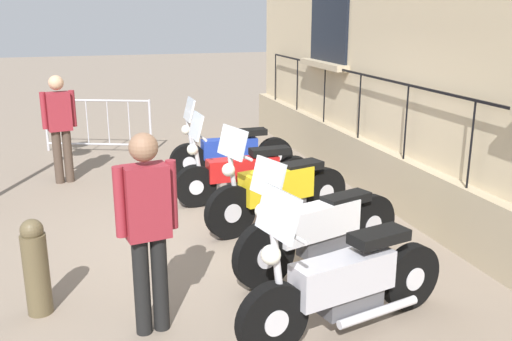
{
  "coord_description": "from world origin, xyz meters",
  "views": [
    {
      "loc": [
        1.75,
        6.49,
        2.73
      ],
      "look_at": [
        -0.2,
        0.0,
        0.8
      ],
      "focal_mm": 39.96,
      "sensor_mm": 36.0,
      "label": 1
    }
  ],
  "objects": [
    {
      "name": "motorcycle_red",
      "position": [
        -0.39,
        -1.19,
        0.41
      ],
      "size": [
        2.14,
        0.58,
        1.35
      ],
      "color": "black",
      "rests_on": "ground_plane"
    },
    {
      "name": "bollard",
      "position": [
        2.31,
        1.37,
        0.47
      ],
      "size": [
        0.23,
        0.23,
        0.93
      ],
      "color": "brown",
      "rests_on": "ground_plane"
    },
    {
      "name": "motorcycle_blue",
      "position": [
        -0.5,
        -2.45,
        0.42
      ],
      "size": [
        2.11,
        0.59,
        1.36
      ],
      "color": "black",
      "rests_on": "ground_plane"
    },
    {
      "name": "ground_plane",
      "position": [
        0.0,
        0.0,
        0.0
      ],
      "size": [
        60.0,
        60.0,
        0.0
      ],
      "primitive_type": "plane",
      "color": "gray"
    },
    {
      "name": "motorcycle_silver",
      "position": [
        -0.26,
        2.46,
        0.44
      ],
      "size": [
        2.12,
        0.77,
        1.4
      ],
      "color": "black",
      "rests_on": "ground_plane"
    },
    {
      "name": "crowd_barrier",
      "position": [
        1.56,
        -4.91,
        0.56
      ],
      "size": [
        2.01,
        0.8,
        1.05
      ],
      "color": "#B7B7BF",
      "rests_on": "ground_plane"
    },
    {
      "name": "motorcycle_white",
      "position": [
        -0.52,
        1.27,
        0.46
      ],
      "size": [
        2.12,
        0.86,
        1.33
      ],
      "color": "black",
      "rests_on": "ground_plane"
    },
    {
      "name": "motorcycle_yellow",
      "position": [
        -0.51,
        -0.06,
        0.47
      ],
      "size": [
        2.09,
        0.84,
        1.38
      ],
      "color": "black",
      "rests_on": "ground_plane"
    },
    {
      "name": "pedestrian_standing",
      "position": [
        2.18,
        -2.93,
        0.99
      ],
      "size": [
        0.52,
        0.29,
        1.74
      ],
      "color": "#47382D",
      "rests_on": "ground_plane"
    },
    {
      "name": "pedestrian_walking",
      "position": [
        1.34,
        1.98,
        1.01
      ],
      "size": [
        0.52,
        0.28,
        1.78
      ],
      "color": "black",
      "rests_on": "ground_plane"
    }
  ]
}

